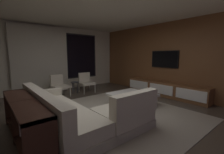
# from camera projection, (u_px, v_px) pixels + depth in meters

# --- Properties ---
(floor) EXTENTS (9.20, 9.20, 0.00)m
(floor) POSITION_uv_depth(u_px,v_px,m) (106.00, 115.00, 3.88)
(floor) COLOR #473D33
(back_wall_with_window) EXTENTS (6.60, 0.30, 2.70)m
(back_wall_with_window) POSITION_uv_depth(u_px,v_px,m) (52.00, 59.00, 6.41)
(back_wall_with_window) COLOR beige
(back_wall_with_window) RESTS_ON floor
(media_wall) EXTENTS (0.12, 7.80, 2.70)m
(media_wall) POSITION_uv_depth(u_px,v_px,m) (172.00, 59.00, 5.62)
(media_wall) COLOR brown
(media_wall) RESTS_ON floor
(ceiling) EXTENTS (8.20, 8.20, 0.00)m
(ceiling) POSITION_uv_depth(u_px,v_px,m) (106.00, 2.00, 3.50)
(ceiling) COLOR beige
(area_rug) EXTENTS (3.20, 3.80, 0.01)m
(area_rug) POSITION_uv_depth(u_px,v_px,m) (119.00, 112.00, 4.03)
(area_rug) COLOR gray
(area_rug) RESTS_ON floor
(sectional_couch) EXTENTS (1.98, 2.50, 0.82)m
(sectional_couch) POSITION_uv_depth(u_px,v_px,m) (77.00, 115.00, 3.13)
(sectional_couch) COLOR #B1A997
(sectional_couch) RESTS_ON floor
(coffee_table) EXTENTS (1.16, 1.16, 0.36)m
(coffee_table) POSITION_uv_depth(u_px,v_px,m) (132.00, 99.00, 4.60)
(coffee_table) COLOR #341D15
(coffee_table) RESTS_ON floor
(book_stack_on_coffee_table) EXTENTS (0.26, 0.22, 0.09)m
(book_stack_on_coffee_table) POSITION_uv_depth(u_px,v_px,m) (134.00, 94.00, 4.38)
(book_stack_on_coffee_table) COLOR #394267
(book_stack_on_coffee_table) RESTS_ON coffee_table
(accent_chair_near_window) EXTENTS (0.59, 0.60, 0.78)m
(accent_chair_near_window) POSITION_uv_depth(u_px,v_px,m) (86.00, 81.00, 6.30)
(accent_chair_near_window) COLOR #B2ADA0
(accent_chair_near_window) RESTS_ON floor
(accent_chair_by_curtain) EXTENTS (0.63, 0.65, 0.78)m
(accent_chair_by_curtain) POSITION_uv_depth(u_px,v_px,m) (59.00, 84.00, 5.63)
(accent_chair_by_curtain) COLOR #B2ADA0
(accent_chair_by_curtain) RESTS_ON floor
(side_stool) EXTENTS (0.32, 0.32, 0.46)m
(side_stool) POSITION_uv_depth(u_px,v_px,m) (75.00, 84.00, 6.04)
(side_stool) COLOR #333338
(side_stool) RESTS_ON floor
(media_console) EXTENTS (0.46, 3.10, 0.52)m
(media_console) POSITION_uv_depth(u_px,v_px,m) (165.00, 89.00, 5.63)
(media_console) COLOR brown
(media_console) RESTS_ON floor
(mounted_tv) EXTENTS (0.05, 1.09, 0.63)m
(mounted_tv) POSITION_uv_depth(u_px,v_px,m) (164.00, 59.00, 5.75)
(mounted_tv) COLOR black
(console_table_behind_couch) EXTENTS (0.40, 2.10, 0.74)m
(console_table_behind_couch) POSITION_uv_depth(u_px,v_px,m) (24.00, 119.00, 2.63)
(console_table_behind_couch) COLOR #341D15
(console_table_behind_couch) RESTS_ON floor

